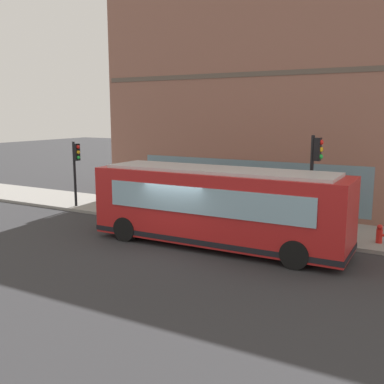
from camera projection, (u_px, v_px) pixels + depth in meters
The scene contains 9 objects.
ground at pixel (181, 246), 17.64m from camera, with size 120.00×120.00×0.00m, color #2D2D30.
sidewalk_curb at pixel (230, 220), 21.56m from camera, with size 3.96×40.00×0.15m, color gray.
building_corner at pixel (273, 91), 25.30m from camera, with size 7.34×17.45×12.78m.
city_bus_nearside at pixel (217, 207), 17.40m from camera, with size 2.69×10.07×3.07m.
traffic_light_near_corner at pixel (315, 167), 17.76m from camera, with size 0.32×0.49×4.15m.
traffic_light_down_block at pixel (76, 162), 24.07m from camera, with size 0.32×0.49×3.50m.
fire_hydrant at pixel (379, 234), 17.49m from camera, with size 0.35×0.35×0.74m.
pedestrian_near_hydrant at pixel (321, 205), 19.90m from camera, with size 0.32×0.32×1.70m.
newspaper_vending_box at pixel (290, 220), 19.45m from camera, with size 0.44×0.43×0.90m.
Camera 1 is at (-14.63, -8.68, 5.13)m, focal length 42.07 mm.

